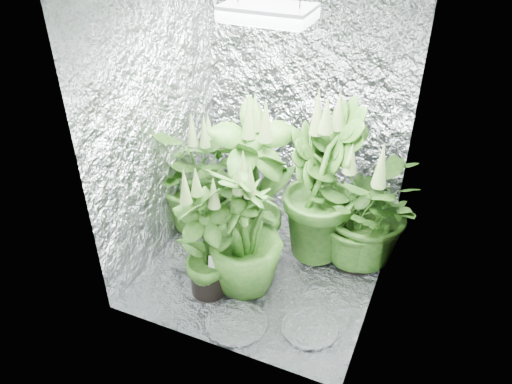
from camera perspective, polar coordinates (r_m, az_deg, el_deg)
The scene contains 11 objects.
ground at distance 3.76m, azimuth 1.01°, elevation -8.40°, with size 1.60×1.60×0.00m, color silver.
walls at distance 3.18m, azimuth 1.19°, elevation 5.16°, with size 1.62×1.62×2.00m.
grow_lamp at distance 2.88m, azimuth 1.39°, elevation 19.78°, with size 0.50×0.30×0.22m.
plant_a at distance 3.87m, azimuth -6.36°, elevation 1.78°, with size 1.09×1.09×1.03m.
plant_b at distance 3.52m, azimuth -0.17°, elevation 0.53°, with size 0.87×0.87×1.28m.
plant_c at distance 3.57m, azimuth 7.58°, elevation 0.78°, with size 0.67×0.67×1.29m.
plant_d at distance 3.29m, azimuth -1.36°, elevation -4.71°, with size 0.68×0.68×1.02m.
plant_e at distance 3.56m, azimuth 12.22°, elevation -1.97°, with size 1.16×1.16×1.03m.
plant_f at distance 3.29m, azimuth -5.74°, elevation -5.47°, with size 0.59×0.59×0.98m.
circulation_fan at distance 4.01m, azimuth 12.25°, elevation -3.29°, with size 0.16×0.34×0.38m.
plant_label at distance 3.35m, azimuth -5.01°, elevation -7.98°, with size 0.05×0.01×0.08m, color white.
Camera 1 is at (1.05, -2.60, 2.50)m, focal length 35.00 mm.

